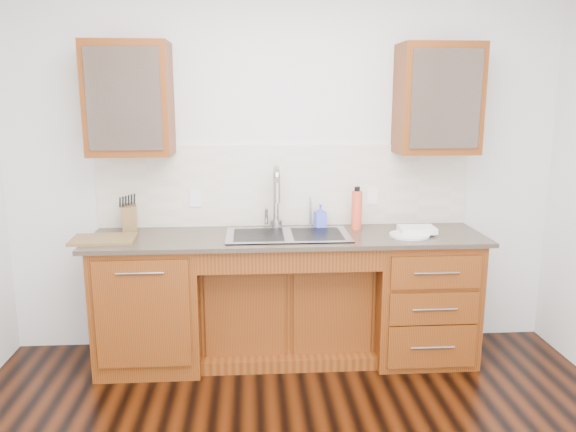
{
  "coord_description": "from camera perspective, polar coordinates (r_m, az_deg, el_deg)",
  "views": [
    {
      "loc": [
        -0.25,
        -2.3,
        1.84
      ],
      "look_at": [
        0.0,
        1.4,
        1.05
      ],
      "focal_mm": 35.0,
      "sensor_mm": 36.0,
      "label": 1
    }
  ],
  "objects": [
    {
      "name": "upper_cabinet_right",
      "position": [
        4.1,
        14.94,
        11.41
      ],
      "size": [
        0.55,
        0.34,
        0.75
      ],
      "primitive_type": "cube",
      "color": "#593014",
      "rests_on": "wall_back"
    },
    {
      "name": "soap_bottle",
      "position": [
        4.05,
        3.3,
        -0.02
      ],
      "size": [
        0.09,
        0.09,
        0.17
      ],
      "primitive_type": "imported",
      "rotation": [
        0.0,
        0.0,
        0.18
      ],
      "color": "#4B5DE9",
      "rests_on": "countertop"
    },
    {
      "name": "cup_left_b",
      "position": [
        3.95,
        -14.74,
        10.63
      ],
      "size": [
        0.11,
        0.11,
        0.09
      ],
      "primitive_type": "imported",
      "rotation": [
        0.0,
        0.0,
        0.16
      ],
      "color": "silver",
      "rests_on": "upper_cabinet_left"
    },
    {
      "name": "base_cabinet_center",
      "position": [
        4.12,
        -0.12,
        -9.18
      ],
      "size": [
        1.2,
        0.44,
        0.7
      ],
      "primitive_type": "cube",
      "color": "#593014",
      "rests_on": "ground"
    },
    {
      "name": "filter_tap",
      "position": [
        4.06,
        2.3,
        0.49
      ],
      "size": [
        0.02,
        0.02,
        0.24
      ],
      "primitive_type": "cylinder",
      "color": "#999993",
      "rests_on": "countertop"
    },
    {
      "name": "knife_block",
      "position": [
        4.13,
        -15.8,
        -0.18
      ],
      "size": [
        0.13,
        0.18,
        0.18
      ],
      "primitive_type": "cube",
      "rotation": [
        0.0,
        0.0,
        0.19
      ],
      "color": "#895E3D",
      "rests_on": "countertop"
    },
    {
      "name": "backsplash",
      "position": [
        4.1,
        -0.32,
        3.1
      ],
      "size": [
        2.7,
        0.02,
        0.59
      ],
      "primitive_type": "cube",
      "color": "beige",
      "rests_on": "wall_back"
    },
    {
      "name": "cup_right_a",
      "position": [
        4.07,
        13.62,
        10.74
      ],
      "size": [
        0.16,
        0.16,
        0.1
      ],
      "primitive_type": "imported",
      "rotation": [
        0.0,
        0.0,
        0.43
      ],
      "color": "white",
      "rests_on": "upper_cabinet_right"
    },
    {
      "name": "faucet",
      "position": [
        4.02,
        -1.23,
        1.53
      ],
      "size": [
        0.04,
        0.04,
        0.4
      ],
      "primitive_type": "cylinder",
      "color": "#999993",
      "rests_on": "countertop"
    },
    {
      "name": "sink",
      "position": [
        3.86,
        -0.01,
        -3.24
      ],
      "size": [
        0.84,
        0.46,
        0.19
      ],
      "primitive_type": "cube",
      "color": "#9E9EA5",
      "rests_on": "countertop"
    },
    {
      "name": "cutting_board",
      "position": [
        3.9,
        -18.24,
        -2.25
      ],
      "size": [
        0.43,
        0.31,
        0.02
      ],
      "primitive_type": "cube",
      "rotation": [
        0.0,
        0.0,
        0.06
      ],
      "color": "brown",
      "rests_on": "countertop"
    },
    {
      "name": "upper_cabinet_left",
      "position": [
        3.97,
        -15.82,
        11.35
      ],
      "size": [
        0.55,
        0.34,
        0.75
      ],
      "primitive_type": "cube",
      "color": "#593014",
      "rests_on": "wall_back"
    },
    {
      "name": "outlet_left",
      "position": [
        4.11,
        -9.39,
        1.77
      ],
      "size": [
        0.08,
        0.01,
        0.12
      ],
      "primitive_type": "cube",
      "color": "white",
      "rests_on": "backsplash"
    },
    {
      "name": "water_bottle",
      "position": [
        4.03,
        6.99,
        0.6
      ],
      "size": [
        0.09,
        0.09,
        0.28
      ],
      "primitive_type": "cylinder",
      "rotation": [
        0.0,
        0.0,
        0.31
      ],
      "color": "#ED492F",
      "rests_on": "countertop"
    },
    {
      "name": "cup_right_b",
      "position": [
        4.11,
        15.63,
        10.6
      ],
      "size": [
        0.1,
        0.1,
        0.09
      ],
      "primitive_type": "imported",
      "rotation": [
        0.0,
        0.0,
        0.03
      ],
      "color": "white",
      "rests_on": "upper_cabinet_right"
    },
    {
      "name": "wall_back",
      "position": [
        4.14,
        -0.38,
        5.22
      ],
      "size": [
        4.0,
        0.1,
        2.7
      ],
      "primitive_type": "cube",
      "color": "silver",
      "rests_on": "ground"
    },
    {
      "name": "dish_towel",
      "position": [
        3.97,
        12.97,
        -1.34
      ],
      "size": [
        0.25,
        0.18,
        0.04
      ],
      "primitive_type": "cube",
      "rotation": [
        0.0,
        0.0,
        -0.02
      ],
      "color": "silver",
      "rests_on": "plate"
    },
    {
      "name": "cup_left_a",
      "position": [
        4.0,
        -17.8,
        10.53
      ],
      "size": [
        0.15,
        0.15,
        0.1
      ],
      "primitive_type": "imported",
      "rotation": [
        0.0,
        0.0,
        -0.16
      ],
      "color": "silver",
      "rests_on": "upper_cabinet_left"
    },
    {
      "name": "base_cabinet_left",
      "position": [
        4.06,
        -13.7,
        -8.53
      ],
      "size": [
        0.7,
        0.62,
        0.88
      ],
      "primitive_type": "cube",
      "color": "#593014",
      "rests_on": "ground"
    },
    {
      "name": "base_cabinet_right",
      "position": [
        4.17,
        13.22,
        -7.92
      ],
      "size": [
        0.7,
        0.62,
        0.88
      ],
      "primitive_type": "cube",
      "color": "#593014",
      "rests_on": "ground"
    },
    {
      "name": "countertop",
      "position": [
        3.86,
        -0.03,
        -2.18
      ],
      "size": [
        2.7,
        0.65,
        0.03
      ],
      "primitive_type": "cube",
      "color": "#84705B",
      "rests_on": "base_cabinet_left"
    },
    {
      "name": "plate",
      "position": [
        3.91,
        12.24,
        -1.9
      ],
      "size": [
        0.35,
        0.35,
        0.02
      ],
      "primitive_type": "cylinder",
      "rotation": [
        0.0,
        0.0,
        -0.36
      ],
      "color": "silver",
      "rests_on": "countertop"
    },
    {
      "name": "outlet_right",
      "position": [
        4.19,
        8.6,
        1.99
      ],
      "size": [
        0.08,
        0.01,
        0.12
      ],
      "primitive_type": "cube",
      "color": "white",
      "rests_on": "backsplash"
    }
  ]
}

